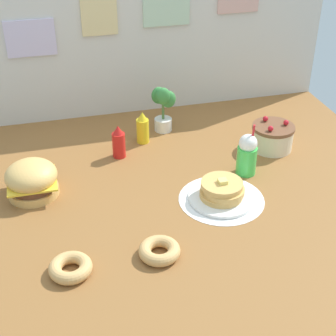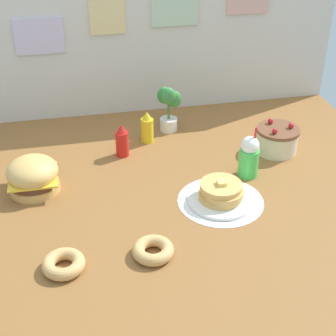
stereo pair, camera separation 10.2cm
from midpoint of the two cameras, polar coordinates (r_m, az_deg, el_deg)
name	(u,v)px [view 1 (the left image)]	position (r m, az deg, el deg)	size (l,w,h in m)	color
ground_plane	(178,196)	(2.29, -0.12, -3.17)	(2.20, 1.80, 0.02)	brown
back_wall	(135,33)	(2.87, -4.71, 14.74)	(2.20, 0.04, 0.91)	beige
doily_mat	(221,199)	(2.26, 4.68, -3.51)	(0.38, 0.38, 0.00)	white
burger	(32,180)	(2.34, -16.15, -1.26)	(0.23, 0.23, 0.16)	#DBA859
pancake_stack	(222,192)	(2.24, 4.73, -2.71)	(0.29, 0.29, 0.10)	white
layer_cake	(272,137)	(2.65, 10.47, 3.43)	(0.21, 0.21, 0.16)	beige
ketchup_bottle	(119,142)	(2.54, -6.66, 2.83)	(0.07, 0.07, 0.17)	red
mustard_bottle	(143,128)	(2.66, -3.94, 4.42)	(0.07, 0.07, 0.17)	yellow
cream_soda_cup	(247,155)	(2.40, 7.59, 1.48)	(0.09, 0.09, 0.26)	green
donut_pink_glaze	(71,267)	(1.93, -12.33, -10.80)	(0.16, 0.16, 0.05)	tan
donut_chocolate	(159,250)	(1.96, -2.48, -9.18)	(0.16, 0.16, 0.05)	tan
potted_plant	(163,107)	(2.74, -1.60, 6.82)	(0.13, 0.10, 0.26)	white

